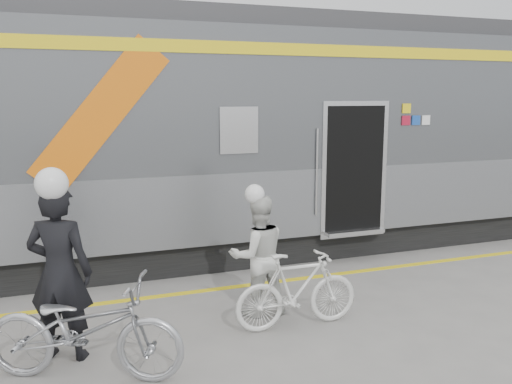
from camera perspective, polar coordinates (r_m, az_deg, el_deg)
name	(u,v)px	position (r m, az deg, el deg)	size (l,w,h in m)	color
ground	(265,357)	(6.08, 0.93, -16.94)	(90.00, 90.00, 0.00)	slate
train	(202,137)	(9.57, -5.73, 5.83)	(24.00, 3.17, 4.10)	black
safety_strip	(212,290)	(7.96, -4.67, -10.21)	(24.00, 0.12, 0.01)	yellow
man	(60,273)	(6.07, -19.95, -7.98)	(0.69, 0.45, 1.89)	black
bicycle_left	(85,329)	(5.70, -17.60, -13.58)	(0.69, 1.98, 1.04)	#9FA1A7
woman	(258,255)	(6.89, 0.20, -6.69)	(0.75, 0.58, 1.54)	silver
bicycle_right	(297,290)	(6.61, 4.35, -10.24)	(0.44, 1.56, 0.94)	silver
helmet_man	(53,168)	(5.83, -20.61, 2.42)	(0.33, 0.33, 0.33)	white
helmet_woman	(258,186)	(6.68, 0.21, 0.67)	(0.25, 0.25, 0.25)	white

